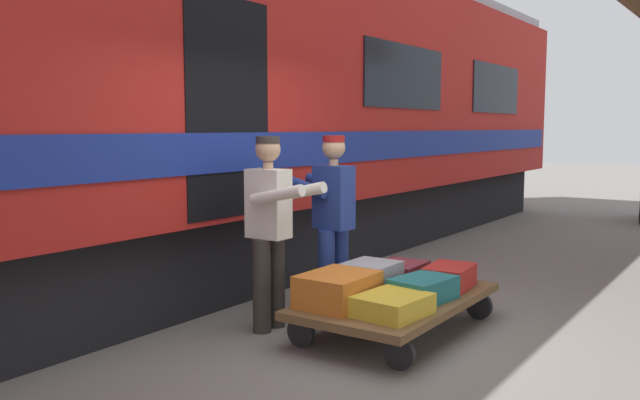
{
  "coord_description": "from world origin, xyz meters",
  "views": [
    {
      "loc": [
        -2.41,
        4.57,
        1.78
      ],
      "look_at": [
        0.84,
        -0.15,
        1.15
      ],
      "focal_mm": 37.29,
      "sensor_mm": 36.0,
      "label": 1
    }
  ],
  "objects_px": {
    "train_car": "(122,100)",
    "suitcase_burgundy_valise": "(400,272)",
    "suitcase_orange_carryall": "(338,290)",
    "suitcase_red_plastic": "(449,277)",
    "suitcase_yellow_case": "(392,305)",
    "porter_by_door": "(270,226)",
    "suitcase_gray_aluminum": "(371,277)",
    "luggage_cart": "(396,301)",
    "suitcase_teal_softside": "(423,289)",
    "porter_in_overalls": "(332,217)"
  },
  "relations": [
    {
      "from": "suitcase_red_plastic",
      "to": "suitcase_teal_softside",
      "type": "height_order",
      "value": "suitcase_red_plastic"
    },
    {
      "from": "train_car",
      "to": "porter_in_overalls",
      "type": "bearing_deg",
      "value": -163.37
    },
    {
      "from": "porter_in_overalls",
      "to": "suitcase_teal_softside",
      "type": "bearing_deg",
      "value": 169.2
    },
    {
      "from": "suitcase_red_plastic",
      "to": "suitcase_yellow_case",
      "type": "height_order",
      "value": "suitcase_red_plastic"
    },
    {
      "from": "train_car",
      "to": "suitcase_teal_softside",
      "type": "distance_m",
      "value": 3.67
    },
    {
      "from": "suitcase_yellow_case",
      "to": "train_car",
      "type": "bearing_deg",
      "value": -1.63
    },
    {
      "from": "suitcase_burgundy_valise",
      "to": "suitcase_gray_aluminum",
      "type": "height_order",
      "value": "suitcase_gray_aluminum"
    },
    {
      "from": "suitcase_red_plastic",
      "to": "suitcase_gray_aluminum",
      "type": "distance_m",
      "value": 0.74
    },
    {
      "from": "suitcase_burgundy_valise",
      "to": "luggage_cart",
      "type": "bearing_deg",
      "value": 114.81
    },
    {
      "from": "suitcase_gray_aluminum",
      "to": "porter_in_overalls",
      "type": "distance_m",
      "value": 0.76
    },
    {
      "from": "suitcase_yellow_case",
      "to": "porter_by_door",
      "type": "relative_size",
      "value": 0.32
    },
    {
      "from": "suitcase_red_plastic",
      "to": "train_car",
      "type": "bearing_deg",
      "value": 17.06
    },
    {
      "from": "suitcase_red_plastic",
      "to": "suitcase_burgundy_valise",
      "type": "bearing_deg",
      "value": 0.0
    },
    {
      "from": "train_car",
      "to": "suitcase_red_plastic",
      "type": "height_order",
      "value": "train_car"
    },
    {
      "from": "suitcase_burgundy_valise",
      "to": "porter_by_door",
      "type": "distance_m",
      "value": 1.41
    },
    {
      "from": "luggage_cart",
      "to": "suitcase_gray_aluminum",
      "type": "xyz_separation_m",
      "value": [
        0.25,
        -0.0,
        0.18
      ]
    },
    {
      "from": "porter_in_overalls",
      "to": "luggage_cart",
      "type": "bearing_deg",
      "value": 165.94
    },
    {
      "from": "luggage_cart",
      "to": "suitcase_orange_carryall",
      "type": "bearing_deg",
      "value": 65.19
    },
    {
      "from": "suitcase_gray_aluminum",
      "to": "porter_by_door",
      "type": "bearing_deg",
      "value": 39.12
    },
    {
      "from": "porter_in_overalls",
      "to": "porter_by_door",
      "type": "height_order",
      "value": "same"
    },
    {
      "from": "suitcase_red_plastic",
      "to": "suitcase_gray_aluminum",
      "type": "bearing_deg",
      "value": 47.24
    },
    {
      "from": "suitcase_red_plastic",
      "to": "suitcase_gray_aluminum",
      "type": "height_order",
      "value": "suitcase_gray_aluminum"
    },
    {
      "from": "suitcase_orange_carryall",
      "to": "suitcase_burgundy_valise",
      "type": "bearing_deg",
      "value": -90.0
    },
    {
      "from": "suitcase_burgundy_valise",
      "to": "porter_in_overalls",
      "type": "distance_m",
      "value": 0.83
    },
    {
      "from": "train_car",
      "to": "suitcase_orange_carryall",
      "type": "height_order",
      "value": "train_car"
    },
    {
      "from": "suitcase_red_plastic",
      "to": "suitcase_teal_softside",
      "type": "distance_m",
      "value": 0.55
    },
    {
      "from": "luggage_cart",
      "to": "suitcase_orange_carryall",
      "type": "height_order",
      "value": "suitcase_orange_carryall"
    },
    {
      "from": "suitcase_burgundy_valise",
      "to": "train_car",
      "type": "bearing_deg",
      "value": 19.95
    },
    {
      "from": "suitcase_red_plastic",
      "to": "suitcase_yellow_case",
      "type": "relative_size",
      "value": 0.95
    },
    {
      "from": "train_car",
      "to": "suitcase_teal_softside",
      "type": "bearing_deg",
      "value": -172.08
    },
    {
      "from": "suitcase_orange_carryall",
      "to": "suitcase_burgundy_valise",
      "type": "height_order",
      "value": "suitcase_orange_carryall"
    },
    {
      "from": "luggage_cart",
      "to": "suitcase_red_plastic",
      "type": "distance_m",
      "value": 0.62
    },
    {
      "from": "porter_in_overalls",
      "to": "porter_by_door",
      "type": "distance_m",
      "value": 0.78
    },
    {
      "from": "suitcase_red_plastic",
      "to": "suitcase_burgundy_valise",
      "type": "distance_m",
      "value": 0.5
    },
    {
      "from": "luggage_cart",
      "to": "suitcase_yellow_case",
      "type": "xyz_separation_m",
      "value": [
        -0.25,
        0.55,
        0.13
      ]
    },
    {
      "from": "train_car",
      "to": "suitcase_gray_aluminum",
      "type": "height_order",
      "value": "train_car"
    },
    {
      "from": "suitcase_burgundy_valise",
      "to": "suitcase_orange_carryall",
      "type": "bearing_deg",
      "value": 90.0
    },
    {
      "from": "luggage_cart",
      "to": "suitcase_red_plastic",
      "type": "height_order",
      "value": "suitcase_red_plastic"
    },
    {
      "from": "suitcase_orange_carryall",
      "to": "suitcase_red_plastic",
      "type": "bearing_deg",
      "value": -114.81
    },
    {
      "from": "luggage_cart",
      "to": "suitcase_yellow_case",
      "type": "height_order",
      "value": "suitcase_yellow_case"
    },
    {
      "from": "train_car",
      "to": "suitcase_burgundy_valise",
      "type": "height_order",
      "value": "train_car"
    },
    {
      "from": "porter_in_overalls",
      "to": "suitcase_red_plastic",
      "type": "bearing_deg",
      "value": -162.07
    },
    {
      "from": "suitcase_yellow_case",
      "to": "suitcase_orange_carryall",
      "type": "bearing_deg",
      "value": 0.0
    },
    {
      "from": "suitcase_teal_softside",
      "to": "suitcase_red_plastic",
      "type": "bearing_deg",
      "value": -90.0
    },
    {
      "from": "train_car",
      "to": "suitcase_orange_carryall",
      "type": "distance_m",
      "value": 3.19
    },
    {
      "from": "luggage_cart",
      "to": "suitcase_gray_aluminum",
      "type": "distance_m",
      "value": 0.31
    },
    {
      "from": "train_car",
      "to": "suitcase_burgundy_valise",
      "type": "bearing_deg",
      "value": -160.05
    },
    {
      "from": "suitcase_teal_softside",
      "to": "porter_by_door",
      "type": "relative_size",
      "value": 0.32
    },
    {
      "from": "suitcase_red_plastic",
      "to": "suitcase_orange_carryall",
      "type": "bearing_deg",
      "value": 65.19
    },
    {
      "from": "suitcase_gray_aluminum",
      "to": "suitcase_teal_softside",
      "type": "bearing_deg",
      "value": 180.0
    }
  ]
}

